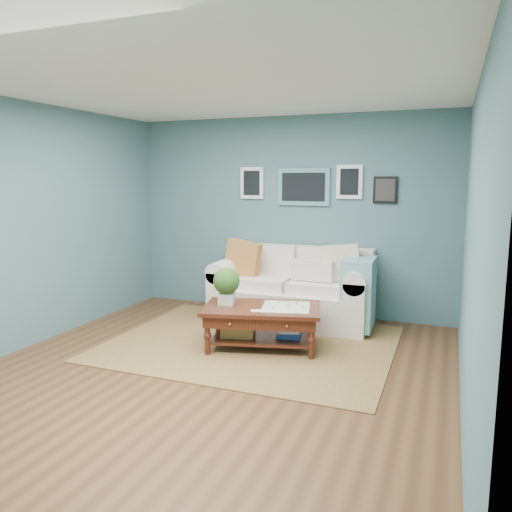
% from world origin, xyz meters
% --- Properties ---
extents(room_shell, '(5.00, 5.02, 2.70)m').
position_xyz_m(room_shell, '(0.01, 0.06, 1.36)').
color(room_shell, brown).
rests_on(room_shell, ground).
extents(area_rug, '(3.13, 2.51, 0.01)m').
position_xyz_m(area_rug, '(0.05, 0.99, 0.01)').
color(area_rug, brown).
rests_on(area_rug, ground).
extents(loveseat, '(2.09, 0.95, 1.07)m').
position_xyz_m(loveseat, '(0.30, 2.03, 0.44)').
color(loveseat, silver).
rests_on(loveseat, ground).
extents(coffee_table, '(1.41, 1.03, 0.89)m').
position_xyz_m(coffee_table, '(0.15, 0.88, 0.39)').
color(coffee_table, '#350E0C').
rests_on(coffee_table, ground).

